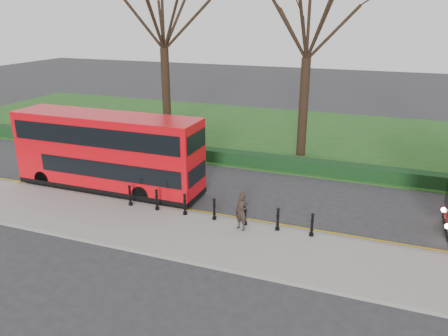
% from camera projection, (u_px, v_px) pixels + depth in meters
% --- Properties ---
extents(ground, '(120.00, 120.00, 0.00)m').
position_uv_depth(ground, '(219.00, 210.00, 21.30)').
color(ground, '#28282B').
rests_on(ground, ground).
extents(pavement, '(60.00, 4.00, 0.15)m').
position_uv_depth(pavement, '(194.00, 236.00, 18.63)').
color(pavement, gray).
rests_on(pavement, ground).
extents(kerb, '(60.00, 0.25, 0.16)m').
position_uv_depth(kerb, '(212.00, 217.00, 20.39)').
color(kerb, slate).
rests_on(kerb, ground).
extents(grass_verge, '(60.00, 18.00, 0.06)m').
position_uv_depth(grass_verge, '(288.00, 134.00, 34.52)').
color(grass_verge, '#1B4A18').
rests_on(grass_verge, ground).
extents(hedge, '(60.00, 0.90, 0.80)m').
position_uv_depth(hedge, '(259.00, 160.00, 27.16)').
color(hedge, black).
rests_on(hedge, ground).
extents(yellow_line_outer, '(60.00, 0.10, 0.01)m').
position_uv_depth(yellow_line_outer, '(214.00, 215.00, 20.68)').
color(yellow_line_outer, yellow).
rests_on(yellow_line_outer, ground).
extents(yellow_line_inner, '(60.00, 0.10, 0.01)m').
position_uv_depth(yellow_line_inner, '(216.00, 214.00, 20.86)').
color(yellow_line_inner, yellow).
rests_on(yellow_line_inner, ground).
extents(tree_left, '(7.87, 7.87, 12.30)m').
position_uv_depth(tree_left, '(163.00, 15.00, 29.78)').
color(tree_left, black).
rests_on(tree_left, ground).
extents(tree_mid, '(7.48, 7.48, 11.68)m').
position_uv_depth(tree_mid, '(309.00, 23.00, 26.61)').
color(tree_mid, black).
rests_on(tree_mid, ground).
extents(bollard_row, '(9.01, 0.15, 1.00)m').
position_uv_depth(bollard_row, '(214.00, 209.00, 19.80)').
color(bollard_row, black).
rests_on(bollard_row, pavement).
extents(bus_lead, '(10.35, 2.38, 4.12)m').
position_uv_depth(bus_lead, '(108.00, 153.00, 23.12)').
color(bus_lead, red).
rests_on(bus_lead, ground).
extents(pedestrian, '(0.72, 0.60, 1.69)m').
position_uv_depth(pedestrian, '(241.00, 212.00, 18.77)').
color(pedestrian, black).
rests_on(pedestrian, pavement).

